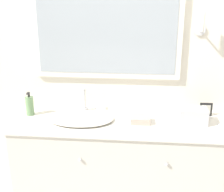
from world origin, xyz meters
name	(u,v)px	position (x,y,z in m)	size (l,w,h in m)	color
wall_back	(128,57)	(0.00, 0.64, 1.28)	(8.00, 0.18, 2.55)	silver
vanity_counter	(125,166)	(0.00, 0.32, 0.42)	(1.80, 0.58, 0.84)	beige
sink_basin	(81,117)	(-0.35, 0.30, 0.86)	(0.52, 0.40, 0.20)	silver
soap_bottle	(30,106)	(-0.79, 0.37, 0.92)	(0.07, 0.07, 0.20)	#709966
appliance_box	(193,116)	(0.52, 0.32, 0.90)	(0.21, 0.14, 0.12)	#BCBCC1
picture_frame	(206,109)	(0.65, 0.48, 0.90)	(0.10, 0.01, 0.11)	black
hand_towel_near_sink	(140,120)	(0.12, 0.30, 0.87)	(0.15, 0.13, 0.05)	#B7A899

